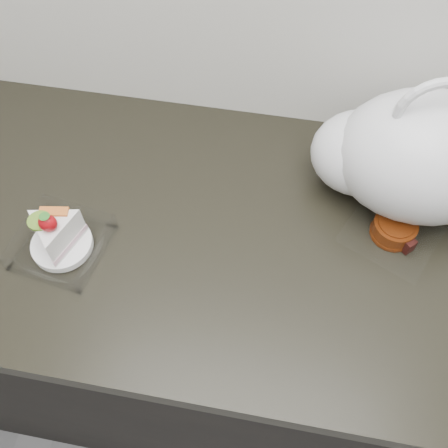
{
  "coord_description": "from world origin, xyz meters",
  "views": [
    {
      "loc": [
        0.03,
        1.19,
        1.67
      ],
      "look_at": [
        -0.06,
        1.67,
        0.94
      ],
      "focal_mm": 40.0,
      "sensor_mm": 36.0,
      "label": 1
    }
  ],
  "objects": [
    {
      "name": "plastic_bag",
      "position": [
        0.25,
        1.83,
        1.01
      ],
      "size": [
        0.36,
        0.26,
        0.29
      ],
      "rotation": [
        0.0,
        0.0,
        0.07
      ],
      "color": "silver",
      "rests_on": "counter"
    },
    {
      "name": "counter",
      "position": [
        0.0,
        1.69,
        0.45
      ],
      "size": [
        2.04,
        0.64,
        0.9
      ],
      "color": "black",
      "rests_on": "ground"
    },
    {
      "name": "mooncake_wrap",
      "position": [
        0.24,
        1.73,
        0.91
      ],
      "size": [
        0.21,
        0.2,
        0.04
      ],
      "rotation": [
        0.0,
        0.0,
        -0.27
      ],
      "color": "white",
      "rests_on": "counter"
    },
    {
      "name": "cake_tray",
      "position": [
        -0.34,
        1.6,
        0.93
      ],
      "size": [
        0.17,
        0.17,
        0.12
      ],
      "rotation": [
        0.0,
        0.0,
        -0.15
      ],
      "color": "white",
      "rests_on": "counter"
    }
  ]
}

